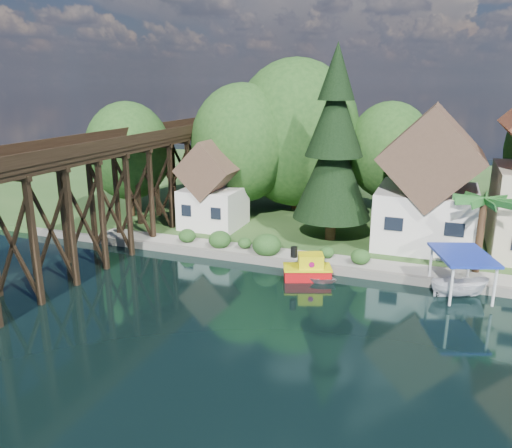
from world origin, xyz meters
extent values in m
plane|color=black|center=(0.00, 0.00, 0.00)|extent=(140.00, 140.00, 0.00)
cube|color=#2C5020|center=(0.00, 34.00, 0.25)|extent=(140.00, 52.00, 0.50)
cube|color=slate|center=(4.00, 8.00, 0.31)|extent=(60.00, 0.40, 0.62)
cube|color=gray|center=(6.00, 9.30, 0.53)|extent=(50.00, 2.60, 0.06)
cube|color=black|center=(-16.00, -3.20, 4.00)|extent=(4.00, 0.36, 8.00)
cube|color=black|center=(-16.00, 0.00, 4.00)|extent=(4.00, 0.36, 8.00)
cube|color=black|center=(-16.00, 3.20, 4.00)|extent=(4.00, 0.36, 8.00)
cube|color=black|center=(-16.00, 6.40, 4.00)|extent=(4.00, 0.36, 8.00)
cube|color=black|center=(-16.00, 9.60, 4.00)|extent=(4.00, 0.36, 8.00)
cube|color=black|center=(-16.00, 12.80, 4.00)|extent=(4.00, 0.36, 8.00)
cube|color=black|center=(-16.00, 16.00, 4.00)|extent=(4.00, 0.36, 8.00)
cube|color=black|center=(-16.00, 19.20, 4.00)|extent=(4.00, 0.36, 8.00)
cube|color=black|center=(-16.00, 22.40, 4.00)|extent=(4.00, 0.36, 8.00)
cube|color=black|center=(-16.00, 25.60, 4.00)|extent=(4.00, 0.36, 8.00)
cube|color=black|center=(-17.75, 6.00, 8.05)|extent=(0.35, 44.00, 0.35)
cube|color=black|center=(-14.25, 6.00, 8.05)|extent=(0.35, 44.00, 0.35)
cube|color=black|center=(-16.00, 6.00, 8.35)|extent=(4.00, 44.00, 0.30)
cube|color=black|center=(-18.00, 6.00, 8.90)|extent=(0.12, 44.00, 0.80)
cube|color=black|center=(-14.00, 6.00, 8.90)|extent=(0.12, 44.00, 0.80)
cube|color=white|center=(7.00, 16.00, 2.75)|extent=(7.50, 8.00, 4.50)
cube|color=#4E3729|center=(7.00, 16.00, 7.70)|extent=(7.64, 8.64, 7.64)
cube|color=black|center=(4.90, 11.96, 2.98)|extent=(1.35, 0.08, 1.00)
cube|color=black|center=(9.10, 11.96, 2.98)|extent=(1.35, 0.08, 1.00)
cube|color=white|center=(-11.00, 14.50, 2.25)|extent=(5.00, 5.00, 3.50)
cube|color=#4E3729|center=(-11.00, 14.50, 5.80)|extent=(5.09, 5.40, 5.09)
cube|color=black|center=(-12.40, 11.96, 2.43)|extent=(0.90, 0.08, 1.00)
cube|color=black|center=(-9.60, 11.96, 2.43)|extent=(0.90, 0.08, 1.00)
cylinder|color=#382314|center=(-10.00, 19.00, 2.75)|extent=(0.50, 0.50, 4.50)
ellipsoid|color=#1C4017|center=(-10.00, 19.00, 7.50)|extent=(4.40, 4.40, 5.06)
cylinder|color=#382314|center=(-6.00, 23.00, 2.98)|extent=(0.50, 0.50, 4.95)
ellipsoid|color=#1C4017|center=(-6.00, 23.00, 8.20)|extent=(5.00, 5.00, 5.75)
cylinder|color=#382314|center=(3.00, 24.00, 2.52)|extent=(0.50, 0.50, 4.05)
ellipsoid|color=#1C4017|center=(3.00, 24.00, 6.80)|extent=(4.00, 4.00, 4.60)
cylinder|color=#382314|center=(-20.00, 15.00, 2.52)|extent=(0.50, 0.50, 4.05)
ellipsoid|color=#1C4017|center=(-20.00, 15.00, 6.80)|extent=(4.00, 4.00, 4.60)
ellipsoid|color=#1A4318|center=(-8.00, 9.20, 1.27)|extent=(1.98, 1.98, 1.53)
ellipsoid|color=#1A4318|center=(-6.00, 9.50, 1.09)|extent=(1.54, 1.54, 1.19)
ellipsoid|color=#1A4318|center=(-4.00, 9.00, 1.35)|extent=(2.20, 2.20, 1.70)
ellipsoid|color=#1A4318|center=(-11.00, 9.40, 1.18)|extent=(1.76, 1.76, 1.36)
ellipsoid|color=#1A4318|center=(0.50, 9.60, 1.09)|extent=(1.54, 1.54, 1.19)
ellipsoid|color=#1A4318|center=(3.00, 9.30, 1.18)|extent=(1.76, 1.76, 1.36)
cylinder|color=#382314|center=(-0.30, 14.34, 1.93)|extent=(0.86, 0.86, 2.87)
cone|color=black|center=(-0.30, 14.34, 6.24)|extent=(6.31, 6.31, 7.65)
cone|color=black|center=(-0.30, 14.34, 10.54)|extent=(4.59, 4.59, 6.21)
cone|color=black|center=(-0.30, 14.34, 13.88)|extent=(2.87, 2.87, 4.30)
cylinder|color=#382314|center=(10.69, 10.49, 2.91)|extent=(0.48, 0.48, 4.83)
ellipsoid|color=#1C541C|center=(10.69, 10.49, 5.54)|extent=(4.29, 4.29, 1.10)
cube|color=red|center=(-0.16, 6.52, 0.37)|extent=(3.54, 2.68, 0.84)
cube|color=yellow|center=(-0.16, 6.52, 0.82)|extent=(3.68, 2.81, 0.11)
cube|color=yellow|center=(0.04, 6.59, 1.26)|extent=(2.02, 1.77, 1.05)
cylinder|color=black|center=(-1.05, 6.19, 1.94)|extent=(0.46, 0.46, 0.74)
cylinder|color=#9D0C55|center=(0.27, 5.98, 1.26)|extent=(0.38, 0.21, 0.38)
cylinder|color=#9D0C55|center=(-0.19, 7.20, 1.26)|extent=(0.38, 0.21, 0.38)
cylinder|color=#9D0C55|center=(0.83, 6.89, 1.26)|extent=(0.21, 0.38, 0.38)
imported|color=white|center=(0.28, 6.51, 0.36)|extent=(3.87, 3.11, 0.71)
imported|color=white|center=(9.59, 6.97, 0.70)|extent=(3.86, 2.47, 1.40)
cube|color=#182D9F|center=(9.59, 6.97, 2.80)|extent=(4.38, 5.24, 0.17)
cylinder|color=white|center=(11.42, 5.53, 1.54)|extent=(0.17, 0.17, 2.52)
cylinder|color=white|center=(10.14, 9.23, 1.54)|extent=(0.17, 0.17, 2.52)
cylinder|color=white|center=(9.04, 4.70, 1.54)|extent=(0.17, 0.17, 2.52)
cylinder|color=white|center=(7.76, 8.41, 1.54)|extent=(0.17, 0.17, 2.52)
camera|label=1|loc=(7.83, -24.78, 13.15)|focal=35.00mm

